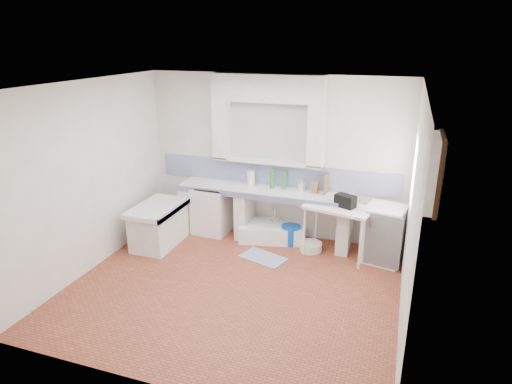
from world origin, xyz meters
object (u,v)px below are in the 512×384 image
(stove, at_px, (212,209))
(sink, at_px, (272,232))
(fridge, at_px, (384,234))
(side_table, at_px, (337,231))

(stove, distance_m, sink, 1.15)
(sink, xyz_separation_m, fridge, (1.88, -0.17, 0.32))
(fridge, bearing_deg, sink, -173.64)
(stove, height_order, side_table, stove)
(stove, xyz_separation_m, fridge, (3.00, -0.14, 0.02))
(sink, height_order, side_table, side_table)
(stove, distance_m, side_table, 2.29)
(fridge, bearing_deg, side_table, -161.49)
(stove, distance_m, fridge, 3.00)
(stove, xyz_separation_m, side_table, (2.28, -0.23, -0.00))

